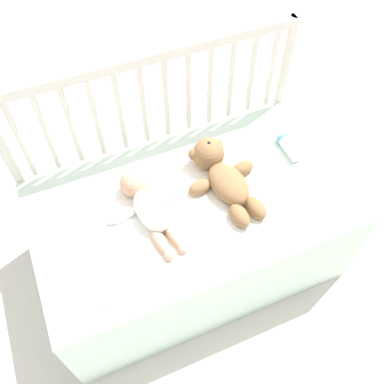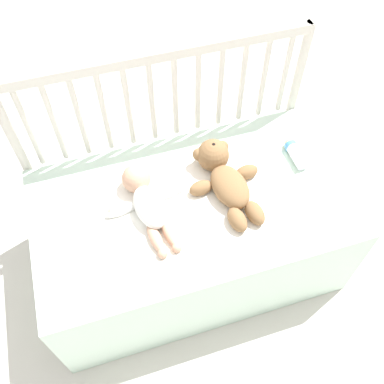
% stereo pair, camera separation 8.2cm
% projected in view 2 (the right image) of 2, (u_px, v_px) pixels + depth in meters
% --- Properties ---
extents(ground_plane, '(12.00, 12.00, 0.00)m').
position_uv_depth(ground_plane, '(192.00, 258.00, 1.84)').
color(ground_plane, silver).
extents(crib_mattress, '(1.11, 0.63, 0.43)m').
position_uv_depth(crib_mattress, '(192.00, 233.00, 1.66)').
color(crib_mattress, silver).
rests_on(crib_mattress, ground_plane).
extents(crib_rail, '(1.11, 0.04, 0.81)m').
position_uv_depth(crib_rail, '(164.00, 107.00, 1.56)').
color(crib_rail, beige).
rests_on(crib_rail, ground_plane).
extents(blanket, '(0.76, 0.48, 0.01)m').
position_uv_depth(blanket, '(190.00, 203.00, 1.48)').
color(blanket, white).
rests_on(blanket, crib_mattress).
extents(teddy_bear, '(0.27, 0.38, 0.12)m').
position_uv_depth(teddy_bear, '(224.00, 176.00, 1.50)').
color(teddy_bear, olive).
rests_on(teddy_bear, crib_mattress).
extents(baby, '(0.29, 0.36, 0.10)m').
position_uv_depth(baby, '(147.00, 201.00, 1.44)').
color(baby, white).
rests_on(baby, crib_mattress).
extents(baby_bottle, '(0.05, 0.14, 0.05)m').
position_uv_depth(baby_bottle, '(295.00, 153.00, 1.59)').
color(baby_bottle, white).
rests_on(baby_bottle, crib_mattress).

